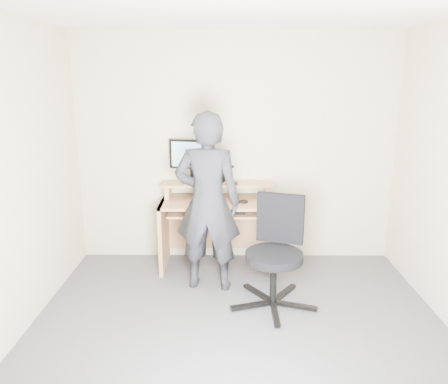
{
  "coord_description": "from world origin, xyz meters",
  "views": [
    {
      "loc": [
        -0.09,
        -3.01,
        2.02
      ],
      "look_at": [
        -0.13,
        1.05,
        0.95
      ],
      "focal_mm": 35.0,
      "sensor_mm": 36.0,
      "label": 1
    }
  ],
  "objects_px": {
    "desk": "(218,216)",
    "office_chair": "(276,248)",
    "monitor": "(192,157)",
    "person": "(208,202)"
  },
  "relations": [
    {
      "from": "desk",
      "to": "office_chair",
      "type": "xyz_separation_m",
      "value": [
        0.55,
        -0.88,
        -0.01
      ]
    },
    {
      "from": "desk",
      "to": "office_chair",
      "type": "height_order",
      "value": "office_chair"
    },
    {
      "from": "monitor",
      "to": "person",
      "type": "height_order",
      "value": "person"
    },
    {
      "from": "person",
      "to": "office_chair",
      "type": "bearing_deg",
      "value": 159.5
    },
    {
      "from": "monitor",
      "to": "office_chair",
      "type": "bearing_deg",
      "value": -39.9
    },
    {
      "from": "desk",
      "to": "monitor",
      "type": "bearing_deg",
      "value": 163.47
    },
    {
      "from": "monitor",
      "to": "desk",
      "type": "bearing_deg",
      "value": -6.93
    },
    {
      "from": "person",
      "to": "desk",
      "type": "bearing_deg",
      "value": -91.53
    },
    {
      "from": "office_chair",
      "to": "person",
      "type": "xyz_separation_m",
      "value": [
        -0.63,
        0.32,
        0.33
      ]
    },
    {
      "from": "office_chair",
      "to": "monitor",
      "type": "bearing_deg",
      "value": 148.66
    }
  ]
}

